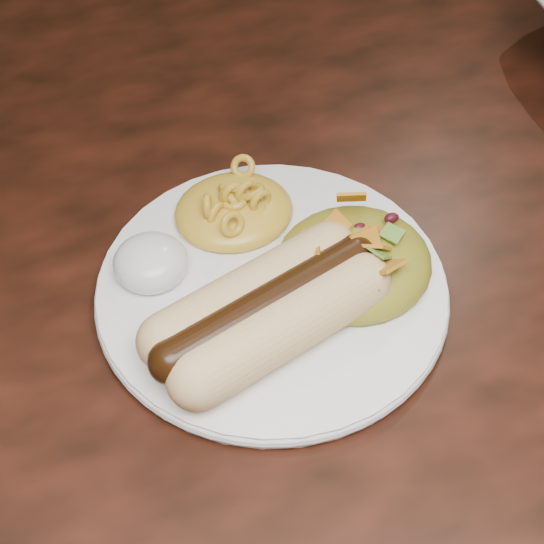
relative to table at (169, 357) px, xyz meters
name	(u,v)px	position (x,y,z in m)	size (l,w,h in m)	color
table	(169,357)	(0.00, 0.00, 0.00)	(1.60, 0.90, 0.75)	#38140C
plate	(272,289)	(0.06, -0.04, 0.10)	(0.20, 0.20, 0.01)	white
hotdog	(267,309)	(0.05, -0.07, 0.12)	(0.12, 0.09, 0.03)	#FFE08C
mac_and_cheese	(233,200)	(0.06, 0.02, 0.12)	(0.07, 0.07, 0.03)	gold
sour_cream	(150,257)	(0.00, -0.01, 0.12)	(0.04, 0.04, 0.03)	silver
taco_salad	(355,253)	(0.11, -0.05, 0.12)	(0.09, 0.09, 0.04)	#BF7025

